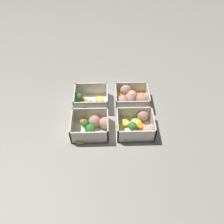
% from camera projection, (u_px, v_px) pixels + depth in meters
% --- Properties ---
extents(ground_plane, '(4.00, 4.00, 0.00)m').
position_uv_depth(ground_plane, '(112.00, 116.00, 0.86)').
color(ground_plane, gray).
extents(container_near_left, '(0.15, 0.13, 0.06)m').
position_uv_depth(container_near_left, '(93.00, 126.00, 0.80)').
color(container_near_left, silver).
rests_on(container_near_left, ground_plane).
extents(container_near_right, '(0.15, 0.13, 0.06)m').
position_uv_depth(container_near_right, '(138.00, 125.00, 0.81)').
color(container_near_right, silver).
rests_on(container_near_right, ground_plane).
extents(container_far_left, '(0.14, 0.12, 0.06)m').
position_uv_depth(container_far_left, '(89.00, 100.00, 0.89)').
color(container_far_left, silver).
rests_on(container_far_left, ground_plane).
extents(container_far_right, '(0.15, 0.13, 0.06)m').
position_uv_depth(container_far_right, '(130.00, 97.00, 0.90)').
color(container_far_right, silver).
rests_on(container_far_right, ground_plane).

